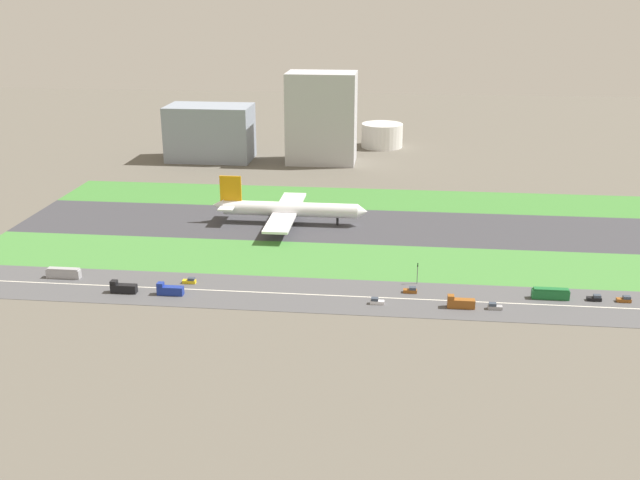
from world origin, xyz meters
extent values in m
plane|color=#5B564C|center=(0.00, 0.00, 0.00)|extent=(800.00, 800.00, 0.00)
cube|color=#38383D|center=(0.00, 0.00, 0.05)|extent=(280.00, 46.00, 0.10)
cube|color=#3D7A33|center=(0.00, 41.00, 0.05)|extent=(280.00, 36.00, 0.10)
cube|color=#427F38|center=(0.00, -41.00, 0.05)|extent=(280.00, 36.00, 0.10)
cube|color=#4C4C4F|center=(0.00, -73.00, 0.05)|extent=(280.00, 28.00, 0.10)
cube|color=silver|center=(0.00, -73.00, 0.11)|extent=(266.00, 0.50, 0.01)
cylinder|color=white|center=(-27.22, 0.00, 6.30)|extent=(56.00, 6.00, 6.00)
cone|color=white|center=(2.78, 0.00, 6.30)|extent=(4.00, 5.70, 5.70)
cone|color=white|center=(-57.72, 0.00, 7.10)|extent=(5.00, 5.40, 5.40)
cube|color=orange|center=(-52.22, 0.00, 14.30)|extent=(9.00, 0.80, 11.00)
cube|color=white|center=(-53.22, 0.00, 7.30)|extent=(6.00, 16.00, 0.60)
cube|color=white|center=(-29.22, 15.00, 5.10)|extent=(10.00, 26.00, 1.00)
cylinder|color=gray|center=(-28.22, 9.00, 2.90)|extent=(5.00, 3.20, 3.20)
cube|color=white|center=(-29.22, -15.00, 5.10)|extent=(10.00, 26.00, 1.00)
cylinder|color=gray|center=(-28.22, -9.00, 2.90)|extent=(5.00, 3.20, 3.20)
cylinder|color=black|center=(-7.62, 0.00, 1.70)|extent=(1.00, 1.00, 3.20)
cylinder|color=black|center=(-31.22, 3.50, 1.70)|extent=(1.00, 1.00, 3.20)
cylinder|color=black|center=(-31.22, -3.50, 1.70)|extent=(1.00, 1.00, 3.20)
cube|color=#19662D|center=(65.94, -68.00, 1.60)|extent=(11.60, 2.50, 3.00)
cube|color=#19662D|center=(66.04, -68.00, 3.35)|extent=(10.80, 2.30, 0.50)
cube|color=brown|center=(37.35, -78.00, 1.50)|extent=(8.40, 2.50, 2.80)
cube|color=brown|center=(34.15, -78.00, 3.50)|extent=(2.00, 2.30, 1.20)
cube|color=#99999E|center=(-94.97, -68.00, 1.60)|extent=(11.60, 2.50, 3.00)
cube|color=#99999E|center=(-94.87, -68.00, 3.35)|extent=(10.80, 2.30, 0.50)
cube|color=yellow|center=(-51.33, -68.00, 0.65)|extent=(4.40, 1.80, 1.10)
cube|color=#333D4C|center=(-50.53, -68.00, 1.65)|extent=(2.20, 1.66, 0.90)
cube|color=brown|center=(21.86, -68.00, 0.65)|extent=(4.40, 1.80, 1.10)
cube|color=#333D4C|center=(22.66, -68.00, 1.65)|extent=(2.20, 1.66, 0.90)
cube|color=black|center=(-70.06, -78.00, 1.50)|extent=(8.40, 2.50, 2.80)
cube|color=black|center=(-73.26, -78.00, 3.50)|extent=(2.00, 2.30, 1.20)
cube|color=brown|center=(88.47, -68.00, 0.65)|extent=(4.40, 1.80, 1.10)
cube|color=#333D4C|center=(89.27, -68.00, 1.65)|extent=(2.20, 1.66, 0.90)
cube|color=black|center=(79.47, -68.00, 0.65)|extent=(4.40, 1.80, 1.10)
cube|color=#333D4C|center=(80.27, -68.00, 1.65)|extent=(2.20, 1.66, 0.90)
cube|color=silver|center=(11.63, -78.00, 0.65)|extent=(4.40, 1.80, 1.10)
cube|color=#333D4C|center=(10.83, -78.00, 1.65)|extent=(2.20, 1.66, 0.90)
cube|color=#99999E|center=(47.68, -78.00, 0.65)|extent=(4.40, 1.80, 1.10)
cube|color=#333D4C|center=(46.88, -78.00, 1.65)|extent=(2.20, 1.66, 0.90)
cube|color=navy|center=(-54.62, -78.00, 1.50)|extent=(8.40, 2.50, 2.80)
cube|color=navy|center=(-57.82, -78.00, 3.50)|extent=(2.00, 2.30, 1.20)
cylinder|color=#4C4C51|center=(24.21, -60.00, 3.10)|extent=(0.24, 0.24, 6.00)
cube|color=black|center=(24.21, -60.00, 6.70)|extent=(0.36, 0.36, 1.20)
sphere|color=#19D826|center=(24.21, -60.20, 7.00)|extent=(0.24, 0.24, 0.24)
cube|color=gray|center=(-90.00, 114.00, 15.37)|extent=(47.25, 27.75, 30.75)
cube|color=#B2B2B7|center=(-26.52, 114.00, 24.88)|extent=(37.83, 25.32, 49.77)
cylinder|color=silver|center=(5.97, 159.00, 7.18)|extent=(25.21, 25.21, 14.35)
camera|label=1|loc=(16.67, -287.49, 93.77)|focal=41.08mm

